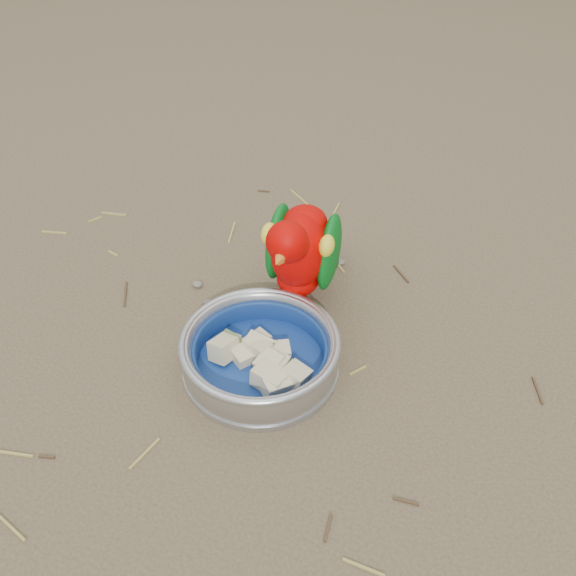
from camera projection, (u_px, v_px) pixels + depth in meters
The scene contains 6 objects.
ground at pixel (203, 358), 0.93m from camera, with size 60.00×60.00×0.00m, color brown.
food_bowl at pixel (261, 366), 0.91m from camera, with size 0.22×0.22×0.02m, color #B2B2BA.
bowl_wall at pixel (260, 351), 0.89m from camera, with size 0.22×0.22×0.04m, color #B2B2BA, non-canonical shape.
fruit_wedges at pixel (260, 355), 0.89m from camera, with size 0.13×0.13×0.03m, color beige, non-canonical shape.
lory_parrot at pixel (300, 259), 0.96m from camera, with size 0.11×0.23×0.19m, color #C10200, non-canonical shape.
ground_debris at pixel (237, 323), 0.98m from camera, with size 0.90×0.80×0.01m, color #AA954A, non-canonical shape.
Camera 1 is at (0.44, -0.49, 0.68)m, focal length 40.00 mm.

